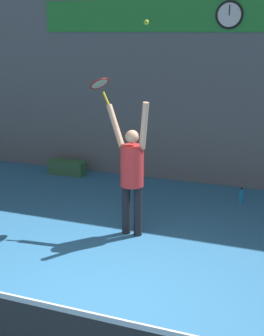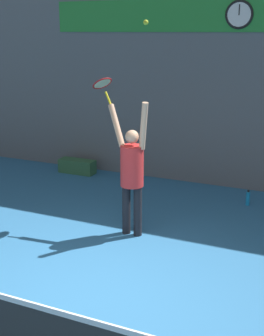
{
  "view_description": "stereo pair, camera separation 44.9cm",
  "coord_description": "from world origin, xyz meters",
  "px_view_note": "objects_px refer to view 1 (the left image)",
  "views": [
    {
      "loc": [
        2.08,
        -4.26,
        3.06
      ],
      "look_at": [
        -0.28,
        2.04,
        1.08
      ],
      "focal_mm": 50.0,
      "sensor_mm": 36.0,
      "label": 1
    },
    {
      "loc": [
        2.49,
        -4.09,
        3.06
      ],
      "look_at": [
        -0.28,
        2.04,
        1.08
      ],
      "focal_mm": 50.0,
      "sensor_mm": 36.0,
      "label": 2
    }
  ],
  "objects_px": {
    "tennis_player": "(132,170)",
    "tennis_ball": "(146,22)",
    "equipment_bag": "(67,167)",
    "tennis_racket": "(100,85)",
    "scoreboard_clock": "(229,15)",
    "water_bottle": "(241,196)"
  },
  "relations": [
    {
      "from": "tennis_player",
      "to": "water_bottle",
      "type": "height_order",
      "value": "tennis_player"
    },
    {
      "from": "tennis_player",
      "to": "tennis_ball",
      "type": "xyz_separation_m",
      "value": [
        0.23,
        -0.06,
        2.13
      ]
    },
    {
      "from": "scoreboard_clock",
      "to": "water_bottle",
      "type": "height_order",
      "value": "scoreboard_clock"
    },
    {
      "from": "equipment_bag",
      "to": "water_bottle",
      "type": "bearing_deg",
      "value": -6.79
    },
    {
      "from": "equipment_bag",
      "to": "tennis_racket",
      "type": "bearing_deg",
      "value": -49.64
    },
    {
      "from": "water_bottle",
      "to": "tennis_player",
      "type": "bearing_deg",
      "value": -124.92
    },
    {
      "from": "tennis_racket",
      "to": "scoreboard_clock",
      "type": "bearing_deg",
      "value": 58.86
    },
    {
      "from": "tennis_ball",
      "to": "equipment_bag",
      "type": "relative_size",
      "value": 0.09
    },
    {
      "from": "tennis_player",
      "to": "tennis_ball",
      "type": "distance_m",
      "value": 2.14
    },
    {
      "from": "tennis_player",
      "to": "water_bottle",
      "type": "xyz_separation_m",
      "value": [
        1.41,
        2.01,
        -0.91
      ]
    },
    {
      "from": "tennis_ball",
      "to": "water_bottle",
      "type": "distance_m",
      "value": 3.86
    },
    {
      "from": "tennis_racket",
      "to": "water_bottle",
      "type": "xyz_separation_m",
      "value": [
        2.06,
        1.66,
        -2.12
      ]
    },
    {
      "from": "scoreboard_clock",
      "to": "tennis_ball",
      "type": "bearing_deg",
      "value": -102.17
    },
    {
      "from": "tennis_player",
      "to": "tennis_racket",
      "type": "distance_m",
      "value": 1.42
    },
    {
      "from": "tennis_racket",
      "to": "tennis_player",
      "type": "bearing_deg",
      "value": -28.18
    },
    {
      "from": "water_bottle",
      "to": "scoreboard_clock",
      "type": "bearing_deg",
      "value": 122.79
    },
    {
      "from": "scoreboard_clock",
      "to": "tennis_racket",
      "type": "xyz_separation_m",
      "value": [
        -1.52,
        -2.51,
        -1.09
      ]
    },
    {
      "from": "tennis_player",
      "to": "equipment_bag",
      "type": "relative_size",
      "value": 2.56
    },
    {
      "from": "tennis_player",
      "to": "water_bottle",
      "type": "distance_m",
      "value": 2.62
    },
    {
      "from": "scoreboard_clock",
      "to": "equipment_bag",
      "type": "height_order",
      "value": "scoreboard_clock"
    },
    {
      "from": "tennis_player",
      "to": "equipment_bag",
      "type": "height_order",
      "value": "tennis_player"
    },
    {
      "from": "tennis_racket",
      "to": "tennis_ball",
      "type": "height_order",
      "value": "tennis_ball"
    }
  ]
}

